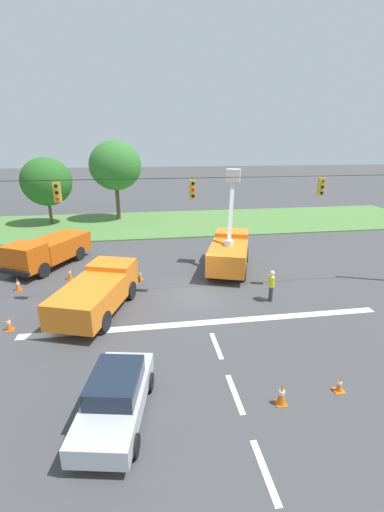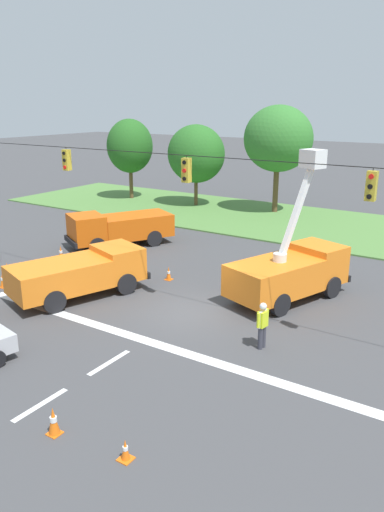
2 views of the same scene
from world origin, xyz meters
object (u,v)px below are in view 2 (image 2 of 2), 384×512
object	(u,v)px
traffic_cone_foreground_left	(112,254)
traffic_cone_lane_edge_a	(169,273)
tree_west	(196,154)
traffic_cone_mid_right	(61,253)
traffic_cone_mid_left	(3,280)
traffic_cone_lane_edge_b	(7,270)
utility_truck_support_far	(119,227)
traffic_cone_near_bucket	(53,421)
tree_centre	(278,139)
road_worker	(262,323)
tree_far_west	(130,146)
traffic_cone_foreground_right	(125,450)
utility_truck_bucket_lift	(290,270)
utility_truck_support_near	(80,272)

from	to	relation	value
traffic_cone_foreground_left	traffic_cone_lane_edge_a	world-z (taller)	traffic_cone_foreground_left
tree_west	traffic_cone_mid_right	xyz separation A→B (m)	(1.95, -17.24, -4.03)
traffic_cone_foreground_left	traffic_cone_lane_edge_a	xyz separation A→B (m)	(4.42, -0.72, -0.08)
traffic_cone_mid_left	traffic_cone_lane_edge_b	size ratio (longest dim) A/B	0.98
utility_truck_support_far	traffic_cone_near_bucket	world-z (taller)	utility_truck_support_far
utility_truck_support_far	traffic_cone_near_bucket	distance (m)	18.62
tree_centre	traffic_cone_mid_left	bearing A→B (deg)	-99.66
road_worker	traffic_cone_foreground_left	distance (m)	12.52
traffic_cone_near_bucket	traffic_cone_lane_edge_a	world-z (taller)	traffic_cone_near_bucket
tree_far_west	traffic_cone_mid_right	size ratio (longest dim) A/B	8.90
traffic_cone_mid_left	traffic_cone_lane_edge_b	bearing A→B (deg)	134.92
traffic_cone_lane_edge_a	tree_west	bearing A→B (deg)	118.57
tree_centre	utility_truck_support_far	bearing A→B (deg)	-105.93
tree_centre	traffic_cone_foreground_right	xyz separation A→B (m)	(9.04, -29.14, -5.59)
tree_far_west	traffic_cone_foreground_left	world-z (taller)	tree_far_west
traffic_cone_mid_left	traffic_cone_foreground_left	bearing A→B (deg)	74.42
road_worker	utility_truck_bucket_lift	bearing A→B (deg)	101.75
utility_truck_support_far	traffic_cone_mid_left	size ratio (longest dim) A/B	8.96
traffic_cone_foreground_left	traffic_cone_foreground_right	bearing A→B (deg)	-47.03
tree_west	utility_truck_support_far	bearing A→B (deg)	-77.99
traffic_cone_foreground_left	tree_far_west	bearing A→B (deg)	126.59
traffic_cone_mid_left	traffic_cone_foreground_right	bearing A→B (deg)	-25.30
traffic_cone_near_bucket	utility_truck_support_near	bearing A→B (deg)	131.06
tree_far_west	traffic_cone_mid_right	bearing A→B (deg)	-62.44
traffic_cone_foreground_right	traffic_cone_mid_left	xyz separation A→B (m)	(-12.96, 6.13, 0.10)
road_worker	traffic_cone_lane_edge_b	bearing A→B (deg)	-179.67
traffic_cone_foreground_left	traffic_cone_foreground_right	size ratio (longest dim) A/B	1.40
utility_truck_support_far	traffic_cone_near_bucket	xyz separation A→B (m)	(10.85, -15.11, -0.79)
utility_truck_bucket_lift	traffic_cone_foreground_left	bearing A→B (deg)	-178.60
utility_truck_bucket_lift	utility_truck_support_near	xyz separation A→B (m)	(-8.20, -4.92, -0.25)
utility_truck_bucket_lift	traffic_cone_lane_edge_b	distance (m)	14.25
traffic_cone_foreground_right	traffic_cone_foreground_left	bearing A→B (deg)	132.97
traffic_cone_mid_right	traffic_cone_lane_edge_b	distance (m)	3.57
tree_far_west	road_worker	world-z (taller)	tree_far_west
road_worker	traffic_cone_lane_edge_a	xyz separation A→B (m)	(-7.13, 4.10, -0.66)
traffic_cone_mid_left	traffic_cone_lane_edge_a	bearing A→B (deg)	40.89
road_worker	traffic_cone_foreground_right	xyz separation A→B (m)	(-0.25, -7.30, -0.72)
tree_west	utility_truck_bucket_lift	world-z (taller)	tree_west
traffic_cone_mid_left	traffic_cone_near_bucket	distance (m)	12.46
utility_truck_support_near	traffic_cone_foreground_right	bearing A→B (deg)	-39.60
traffic_cone_foreground_right	traffic_cone_mid_right	distance (m)	17.67
traffic_cone_foreground_right	traffic_cone_near_bucket	bearing A→B (deg)	-173.09
utility_truck_support_near	traffic_cone_mid_right	size ratio (longest dim) A/B	8.17
traffic_cone_near_bucket	traffic_cone_mid_left	bearing A→B (deg)	149.07
tree_centre	traffic_cone_mid_right	size ratio (longest dim) A/B	10.41
traffic_cone_mid_right	utility_truck_support_near	bearing A→B (deg)	-33.83
utility_truck_bucket_lift	traffic_cone_mid_right	world-z (taller)	utility_truck_bucket_lift
utility_truck_bucket_lift	utility_truck_support_far	bearing A→B (deg)	168.72
tree_centre	traffic_cone_foreground_right	size ratio (longest dim) A/B	14.31
traffic_cone_foreground_right	traffic_cone_near_bucket	distance (m)	2.30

